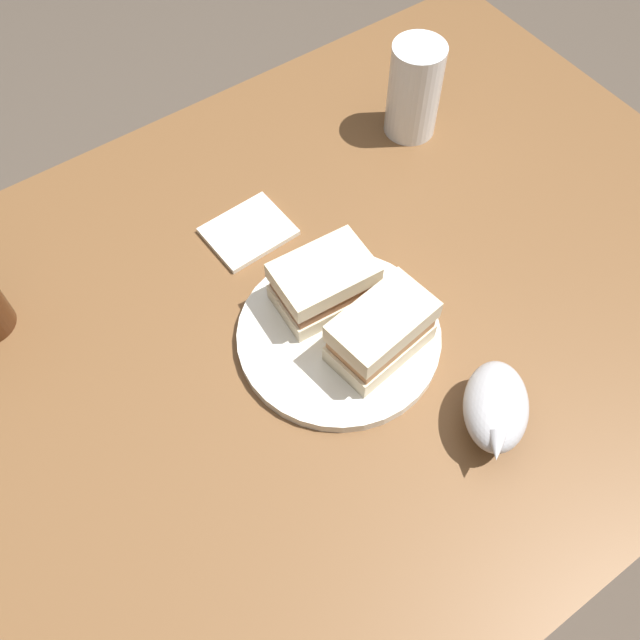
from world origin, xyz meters
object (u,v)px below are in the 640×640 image
(sandwich_half_left, at_px, (381,332))
(napkin, at_px, (248,232))
(gravy_boat, at_px, (496,408))
(sandwich_half_right, at_px, (324,283))
(pint_glass, at_px, (414,94))
(plate, at_px, (339,336))

(sandwich_half_left, distance_m, napkin, 0.26)
(gravy_boat, bearing_deg, sandwich_half_right, -75.32)
(pint_glass, distance_m, napkin, 0.32)
(pint_glass, distance_m, gravy_boat, 0.49)
(sandwich_half_left, height_order, napkin, sandwich_half_left)
(sandwich_half_right, bearing_deg, napkin, -84.07)
(napkin, bearing_deg, sandwich_half_left, 96.71)
(plate, relative_size, sandwich_half_left, 1.93)
(gravy_boat, distance_m, napkin, 0.41)
(pint_glass, bearing_deg, sandwich_half_left, 45.79)
(pint_glass, bearing_deg, plate, 38.27)
(sandwich_half_right, height_order, pint_glass, pint_glass)
(sandwich_half_left, bearing_deg, sandwich_half_right, -82.04)
(gravy_boat, height_order, napkin, gravy_boat)
(plate, height_order, sandwich_half_right, sandwich_half_right)
(gravy_boat, relative_size, napkin, 1.19)
(plate, distance_m, sandwich_half_left, 0.07)
(sandwich_half_right, bearing_deg, pint_glass, -147.02)
(plate, bearing_deg, sandwich_half_right, -104.26)
(plate, relative_size, pint_glass, 1.74)
(sandwich_half_left, distance_m, pint_glass, 0.40)
(plate, height_order, sandwich_half_left, sandwich_half_left)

